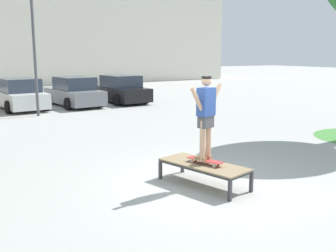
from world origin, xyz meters
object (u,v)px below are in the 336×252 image
car_black (120,90)px  skateboard (205,160)px  skater (206,112)px  car_grey (74,93)px  car_white (19,95)px  light_post (33,25)px  skate_box (204,166)px

car_black → skateboard: bearing=-105.5°
skater → car_grey: skater is taller
skateboard → car_grey: (1.19, 13.59, 0.15)m
skateboard → car_black: 14.34m
skater → car_grey: 13.66m
car_white → skateboard: bearing=-83.9°
light_post → car_grey: bearing=47.0°
car_black → light_post: bearing=-151.3°
car_grey → car_black: (2.64, 0.23, 0.00)m
car_black → light_post: light_post is taller
light_post → skate_box: bearing=-84.3°
car_black → skate_box: bearing=-105.6°
skate_box → car_black: (3.84, 13.78, 0.28)m
car_white → car_grey: size_ratio=1.00×
skater → light_post: bearing=95.8°
skateboard → light_post: 11.64m
skater → car_black: skater is taller
skateboard → car_grey: car_grey is taller
skate_box → skateboard: (0.01, -0.03, 0.12)m
skateboard → car_white: (-1.45, 13.70, 0.15)m
skate_box → skateboard: 0.13m
skate_box → car_black: size_ratio=0.47×
skater → light_post: size_ratio=0.29×
car_grey → light_post: bearing=-133.0°
skater → skateboard: bearing=-70.9°
skateboard → skater: skater is taller
skate_box → car_white: car_white is taller
car_black → car_white: bearing=-178.8°
car_white → light_post: 4.08m
skate_box → light_post: (-1.11, 11.08, 3.41)m
skate_box → car_white: size_ratio=0.47×
car_white → car_grey: (2.64, -0.12, 0.00)m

